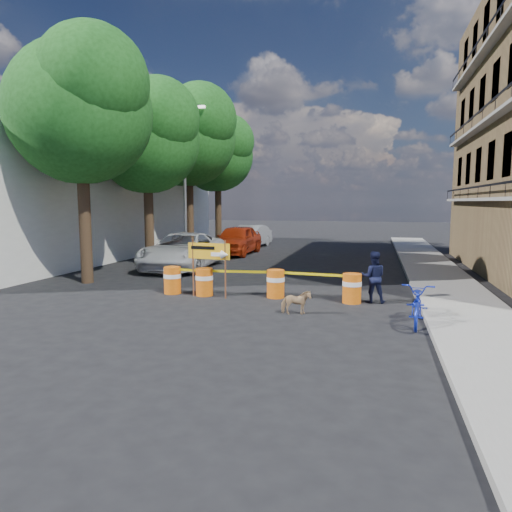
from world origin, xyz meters
The scene contains 19 objects.
ground centered at (0.00, 0.00, 0.00)m, with size 120.00×120.00×0.00m, color black.
sidewalk_east centered at (6.20, 6.00, 0.07)m, with size 2.40×40.00×0.15m, color gray.
white_building centered at (-13.00, 10.00, 3.00)m, with size 8.00×22.00×6.00m, color silver.
tree_near centered at (-6.73, 2.00, 6.36)m, with size 5.46×5.20×9.15m.
tree_mid_a centered at (-6.74, 7.00, 6.01)m, with size 5.25×5.00×8.68m.
tree_mid_b centered at (-6.73, 12.00, 6.71)m, with size 5.67×5.40×9.62m.
tree_far centered at (-6.74, 17.00, 6.22)m, with size 5.04×4.80×8.84m.
streetlamp centered at (-5.93, 9.50, 4.38)m, with size 1.25×0.18×8.00m.
barrel_far_left centered at (-2.79, 0.93, 0.47)m, with size 0.58×0.58×0.90m.
barrel_mid_left centered at (-1.64, 0.88, 0.47)m, with size 0.58×0.58×0.90m.
barrel_mid_right centered at (0.69, 1.16, 0.47)m, with size 0.58×0.58×0.90m.
barrel_far_right centered at (3.09, 0.98, 0.47)m, with size 0.58×0.58×0.90m.
detour_sign centered at (-1.20, 0.63, 1.36)m, with size 1.44×0.30×1.86m.
pedestrian centered at (3.70, 1.20, 0.79)m, with size 0.76×0.60×1.57m, color black.
bicycle centered at (4.80, -1.13, 1.06)m, with size 0.74×1.11×2.11m, color #1629B7.
dog centered at (1.69, -0.87, 0.34)m, with size 0.36×0.80×0.67m, color tan.
suv_white centered at (-4.80, 6.41, 0.81)m, with size 2.70×5.86×1.63m, color silver.
sedan_red centered at (-4.10, 12.53, 0.85)m, with size 2.01×5.00×1.71m, color #A92A0E.
sedan_silver centered at (-4.40, 16.47, 0.75)m, with size 1.59×4.55×1.50m, color #B8BAC0.
Camera 1 is at (3.71, -12.89, 3.05)m, focal length 32.00 mm.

